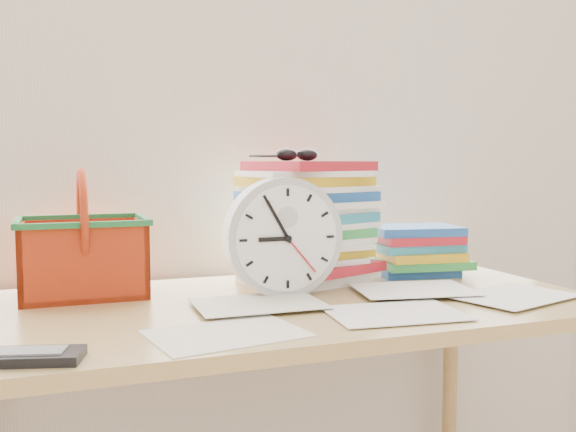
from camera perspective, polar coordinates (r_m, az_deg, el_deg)
name	(u,v)px	position (r m, az deg, el deg)	size (l,w,h in m)	color
curtain	(237,74)	(1.79, -4.52, 12.51)	(2.40, 0.01, 2.50)	silver
desk	(285,333)	(1.47, -0.26, -10.38)	(1.40, 0.70, 0.75)	tan
paper_stack	(306,222)	(1.65, 1.63, -0.54)	(0.33, 0.27, 0.31)	white
clock	(283,237)	(1.47, -0.44, -1.88)	(0.28, 0.28, 0.06)	#B5B5B5
sunglasses	(297,155)	(1.64, 0.81, 5.47)	(0.15, 0.12, 0.04)	black
book_stack	(419,250)	(1.80, 11.57, -3.00)	(0.27, 0.20, 0.14)	white
basket	(83,234)	(1.56, -17.80, -1.53)	(0.29, 0.22, 0.29)	red
calculator	(30,357)	(1.10, -21.93, -11.52)	(0.16, 0.07, 0.02)	black
scattered_papers	(285,298)	(1.45, -0.26, -7.29)	(1.26, 0.42, 0.02)	white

